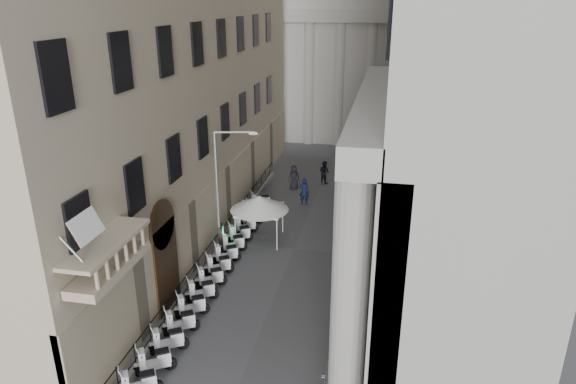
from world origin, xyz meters
name	(u,v)px	position (x,y,z in m)	size (l,w,h in m)	color
iron_fence	(220,252)	(-4.30, 18.00, 0.00)	(0.30, 28.00, 1.40)	black
blue_awning	(369,211)	(4.15, 26.00, 0.00)	(1.60, 3.00, 3.00)	navy
scooter_2	(156,372)	(-3.47, 7.37, 0.00)	(0.56, 1.40, 1.50)	white
scooter_3	(170,351)	(-3.47, 8.71, 0.00)	(0.56, 1.40, 1.50)	white
scooter_4	(182,333)	(-3.47, 10.05, 0.00)	(0.56, 1.40, 1.50)	white
scooter_5	(193,316)	(-3.47, 11.39, 0.00)	(0.56, 1.40, 1.50)	white
scooter_6	(202,301)	(-3.47, 12.74, 0.00)	(0.56, 1.40, 1.50)	white
scooter_7	(211,287)	(-3.47, 14.08, 0.00)	(0.56, 1.40, 1.50)	white
scooter_8	(219,274)	(-3.47, 15.42, 0.00)	(0.56, 1.40, 1.50)	white
scooter_9	(227,263)	(-3.47, 16.76, 0.00)	(0.56, 1.40, 1.50)	white
scooter_10	(234,252)	(-3.47, 18.10, 0.00)	(0.56, 1.40, 1.50)	white
scooter_11	(240,242)	(-3.47, 19.44, 0.00)	(0.56, 1.40, 1.50)	white
scooter_12	(246,233)	(-3.47, 20.78, 0.00)	(0.56, 1.40, 1.50)	white
scooter_13	(251,225)	(-3.47, 22.12, 0.00)	(0.56, 1.40, 1.50)	white
scooter_14	(256,217)	(-3.47, 23.47, 0.00)	(0.56, 1.40, 1.50)	white
scooter_15	(261,209)	(-3.47, 24.81, 0.00)	(0.56, 1.40, 1.50)	white
barrier_2	(332,358)	(3.44, 9.67, 0.00)	(0.60, 2.40, 1.10)	#B0B3B9
barrier_3	(339,323)	(3.44, 12.17, 0.00)	(0.60, 2.40, 1.10)	#B0B3B9
barrier_4	(344,295)	(3.44, 14.67, 0.00)	(0.60, 2.40, 1.10)	#B0B3B9
barrier_5	(348,271)	(3.44, 17.17, 0.00)	(0.60, 2.40, 1.10)	#B0B3B9
security_tent	(260,204)	(-2.25, 20.00, 2.45)	(3.61, 3.61, 2.93)	white
street_lamp	(222,184)	(-3.94, 17.87, 4.39)	(2.40, 0.67, 7.44)	#989BA0
info_kiosk	(221,238)	(-4.19, 18.05, 0.86)	(0.45, 0.84, 1.70)	black
pedestrian_a	(304,191)	(-0.60, 26.37, 1.02)	(0.74, 0.49, 2.03)	#0E1838
pedestrian_b	(324,172)	(0.23, 31.30, 0.93)	(0.91, 0.71, 1.86)	black
pedestrian_c	(294,177)	(-1.94, 29.45, 0.97)	(0.94, 0.61, 1.93)	black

